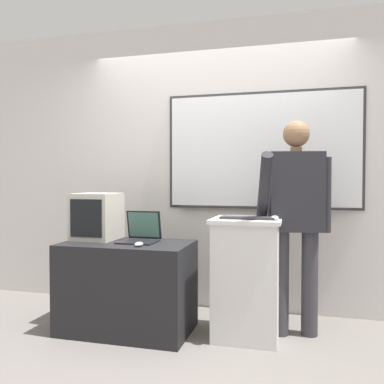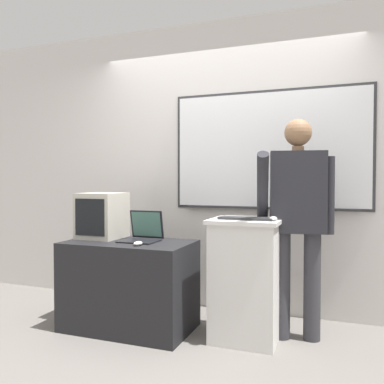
{
  "view_description": "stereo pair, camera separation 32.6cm",
  "coord_description": "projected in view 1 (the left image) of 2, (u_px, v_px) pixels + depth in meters",
  "views": [
    {
      "loc": [
        0.77,
        -2.68,
        1.25
      ],
      "look_at": [
        -0.06,
        0.47,
        1.15
      ],
      "focal_mm": 38.0,
      "sensor_mm": 36.0,
      "label": 1
    },
    {
      "loc": [
        1.08,
        -2.58,
        1.25
      ],
      "look_at": [
        -0.06,
        0.47,
        1.15
      ],
      "focal_mm": 38.0,
      "sensor_mm": 36.0,
      "label": 2
    }
  ],
  "objects": [
    {
      "name": "computer_mouse_by_laptop",
      "position": [
        139.0,
        244.0,
        3.13
      ],
      "size": [
        0.06,
        0.1,
        0.03
      ],
      "color": "silver",
      "rests_on": "side_desk"
    },
    {
      "name": "back_wall",
      "position": [
        219.0,
        165.0,
        3.97
      ],
      "size": [
        6.4,
        0.17,
        2.77
      ],
      "color": "silver",
      "rests_on": "ground_plane"
    },
    {
      "name": "person_presenter",
      "position": [
        296.0,
        211.0,
        3.23
      ],
      "size": [
        0.58,
        0.6,
        1.72
      ],
      "rotation": [
        0.0,
        0.0,
        0.19
      ],
      "color": "#333338",
      "rests_on": "ground_plane"
    },
    {
      "name": "laptop",
      "position": [
        141.0,
        232.0,
        3.39
      ],
      "size": [
        0.3,
        0.29,
        0.25
      ],
      "color": "black",
      "rests_on": "side_desk"
    },
    {
      "name": "ground_plane",
      "position": [
        183.0,
        359.0,
        2.82
      ],
      "size": [
        30.0,
        30.0,
        0.0
      ],
      "primitive_type": "plane",
      "color": "slate"
    },
    {
      "name": "wireless_keyboard",
      "position": [
        247.0,
        218.0,
        3.13
      ],
      "size": [
        0.41,
        0.14,
        0.02
      ],
      "color": "#2D2D30",
      "rests_on": "lectern_podium"
    },
    {
      "name": "side_desk",
      "position": [
        127.0,
        287.0,
        3.34
      ],
      "size": [
        1.05,
        0.61,
        0.73
      ],
      "color": "black",
      "rests_on": "ground_plane"
    },
    {
      "name": "crt_monitor",
      "position": [
        97.0,
        216.0,
        3.5
      ],
      "size": [
        0.35,
        0.38,
        0.4
      ],
      "color": "#BCB7A8",
      "rests_on": "side_desk"
    },
    {
      "name": "lectern_podium",
      "position": [
        247.0,
        277.0,
        3.21
      ],
      "size": [
        0.54,
        0.51,
        0.94
      ],
      "color": "silver",
      "rests_on": "ground_plane"
    },
    {
      "name": "computer_mouse_by_keyboard",
      "position": [
        275.0,
        218.0,
        3.06
      ],
      "size": [
        0.06,
        0.1,
        0.03
      ],
      "color": "#BCBCC1",
      "rests_on": "lectern_podium"
    }
  ]
}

